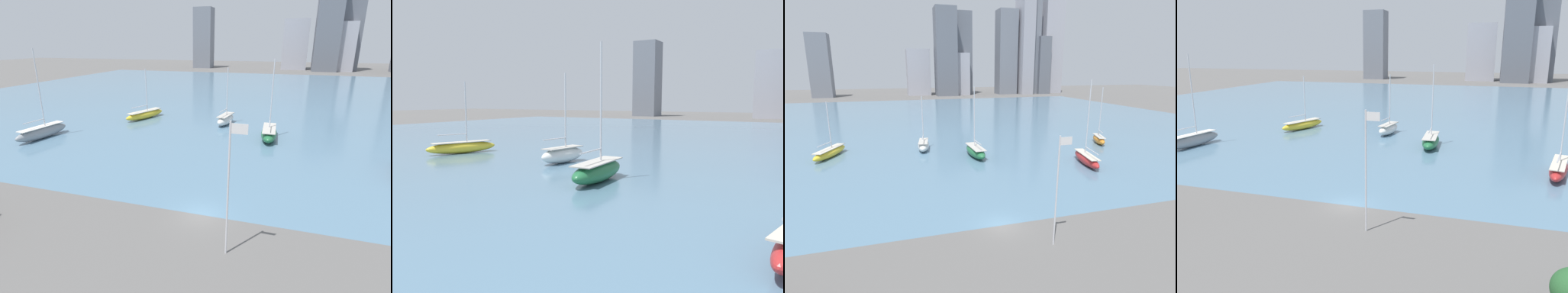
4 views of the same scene
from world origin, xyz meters
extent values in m
plane|color=#605E5B|center=(0.00, 0.00, 0.00)|extent=(500.00, 500.00, 0.00)
cube|color=slate|center=(0.00, 70.00, 0.00)|extent=(180.00, 140.00, 0.00)
cylinder|color=silver|center=(3.36, -4.64, 5.16)|extent=(0.14, 0.14, 10.32)
cube|color=white|center=(3.98, -4.64, 9.82)|extent=(1.10, 0.03, 0.70)
cube|color=slate|center=(-47.45, 171.13, 17.73)|extent=(11.04, 10.60, 35.47)
cube|color=#A8A8B2|center=(7.65, 174.96, 14.03)|extent=(13.93, 14.49, 28.07)
cube|color=slate|center=(23.77, 164.70, 25.83)|extent=(12.64, 11.92, 51.66)
cube|color=slate|center=(33.88, 174.25, 25.51)|extent=(15.24, 12.83, 51.01)
cube|color=#A8A8B2|center=(34.30, 170.38, 12.92)|extent=(8.34, 15.91, 25.83)
cube|color=slate|center=(64.33, 168.00, 26.34)|extent=(12.14, 10.71, 52.69)
cube|color=#9E9EA8|center=(75.96, 165.22, 36.50)|extent=(8.07, 14.68, 73.00)
cube|color=slate|center=(79.51, 167.98, 34.40)|extent=(12.67, 13.16, 68.80)
cube|color=slate|center=(88.38, 165.67, 18.38)|extent=(7.95, 13.77, 36.76)
cube|color=#A8A8B2|center=(96.85, 167.07, 30.91)|extent=(13.17, 8.58, 61.82)
ellipsoid|color=yellow|center=(-21.69, 33.02, 0.82)|extent=(5.51, 10.01, 1.64)
cube|color=beige|center=(-21.69, 33.02, 1.59)|extent=(4.51, 8.21, 0.10)
cube|color=#2D2D33|center=(-21.69, 33.02, 0.37)|extent=(0.80, 1.73, 0.74)
cylinder|color=silver|center=(-21.42, 33.72, 5.89)|extent=(0.18, 0.18, 8.50)
cylinder|color=silver|center=(-22.17, 31.79, 2.74)|extent=(1.64, 3.90, 0.14)
ellipsoid|color=#B72828|center=(21.26, 15.98, 0.88)|extent=(4.01, 9.58, 1.75)
cube|color=beige|center=(21.26, 15.98, 1.70)|extent=(3.29, 7.86, 0.10)
cube|color=#2D2D33|center=(21.26, 15.98, 0.40)|extent=(0.53, 1.68, 0.79)
cylinder|color=silver|center=(21.42, 16.66, 7.96)|extent=(0.18, 0.18, 12.43)
cylinder|color=silver|center=(20.85, 14.19, 2.85)|extent=(1.28, 4.98, 0.14)
ellipsoid|color=#236B3D|center=(4.29, 25.86, 0.95)|extent=(2.82, 8.72, 1.90)
cube|color=#BCB7AD|center=(4.29, 25.86, 1.85)|extent=(2.31, 7.15, 0.10)
cube|color=#2D2D33|center=(4.29, 25.86, 0.43)|extent=(0.22, 1.56, 0.85)
cylinder|color=silver|center=(4.26, 26.50, 7.36)|extent=(0.18, 0.18, 10.91)
cylinder|color=silver|center=(4.34, 24.51, 3.00)|extent=(0.29, 4.00, 0.14)
ellipsoid|color=orange|center=(33.07, 28.38, 0.85)|extent=(4.23, 7.09, 1.69)
cube|color=#BCB7AD|center=(33.07, 28.38, 1.64)|extent=(3.47, 5.81, 0.10)
cube|color=#2D2D33|center=(33.07, 28.38, 0.38)|extent=(0.62, 1.22, 0.76)
cylinder|color=silver|center=(33.27, 28.86, 6.90)|extent=(0.18, 0.18, 10.43)
cylinder|color=silver|center=(32.72, 27.52, 2.79)|extent=(1.23, 2.74, 0.14)
ellipsoid|color=white|center=(-4.52, 33.22, 0.95)|extent=(3.15, 7.18, 1.90)
cube|color=#BCB7AD|center=(-4.52, 33.22, 1.85)|extent=(2.59, 5.88, 0.10)
cube|color=#2D2D33|center=(-4.52, 33.22, 0.43)|extent=(0.34, 1.26, 0.85)
cylinder|color=silver|center=(-4.44, 33.73, 6.33)|extent=(0.18, 0.18, 8.85)
cylinder|color=silver|center=(-4.72, 31.86, 3.00)|extent=(0.70, 3.77, 0.14)
camera|label=1|loc=(6.81, -23.71, 15.13)|focal=28.00mm
camera|label=2|loc=(20.88, -4.63, 7.48)|focal=35.00mm
camera|label=3|loc=(-10.19, -26.87, 15.73)|focal=28.00mm
camera|label=4|loc=(12.43, -32.71, 14.78)|focal=35.00mm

